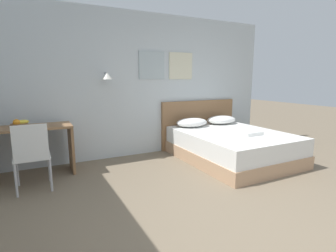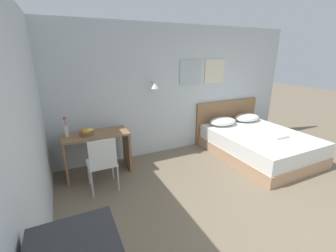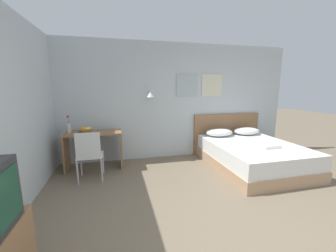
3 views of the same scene
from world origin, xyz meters
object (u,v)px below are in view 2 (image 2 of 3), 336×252
Objects in this scene: bed at (259,144)px; fruit_bowl at (86,132)px; desk_chair at (102,161)px; flower_vase at (66,129)px; desk at (97,146)px; headboard at (227,120)px; pillow_left at (223,121)px; pillow_right at (247,118)px; folded_towel_near_foot at (277,136)px.

fruit_bowl is at bearing 167.90° from bed.
bed is 8.14× the size of fruit_bowl.
flower_vase reaches higher than desk_chair.
desk is 0.62m from desk_chair.
headboard reaches higher than desk_chair.
desk is (-2.82, -0.04, -0.07)m from pillow_left.
folded_towel_near_foot is (-0.26, -1.08, -0.06)m from pillow_right.
headboard is at bearing 90.00° from bed.
pillow_right is (0.73, 0.00, 0.00)m from pillow_left.
bed is 0.92m from pillow_left.
desk reaches higher than bed.
pillow_right is 0.59× the size of desk.
pillow_left is 3.28m from flower_vase.
desk_chair is at bearing -57.30° from flower_vase.
pillow_right is 1.87× the size of flower_vase.
headboard reaches higher than folded_towel_near_foot.
fruit_bowl reaches higher than pillow_left.
pillow_right is 3.71m from fruit_bowl.
pillow_left reaches higher than folded_towel_near_foot.
pillow_left is 1.00× the size of pillow_right.
pillow_left is 2.98m from fruit_bowl.
flower_vase reaches higher than folded_towel_near_foot.
pillow_right is (0.37, 0.77, 0.34)m from bed.
headboard is at bearing 140.45° from pillow_right.
pillow_right is 1.11m from folded_towel_near_foot.
bed is at bearing -12.10° from fruit_bowl.
flower_vase reaches higher than headboard.
desk_chair is 0.89m from flower_vase.
desk_chair reaches higher than pillow_right.
headboard is 5.05× the size of flower_vase.
pillow_right is (0.37, -0.30, 0.10)m from headboard.
desk_chair is (-2.83, -0.66, -0.07)m from pillow_left.
desk is (-3.18, 0.73, 0.27)m from bed.
headboard reaches higher than pillow_right.
desk_chair is 0.68m from fruit_bowl.
fruit_bowl is at bearing -14.13° from flower_vase.
flower_vase is at bearing -175.61° from headboard.
folded_towel_near_foot is 3.60m from fruit_bowl.
fruit_bowl is (-3.70, -0.05, 0.21)m from pillow_right.
fruit_bowl is (-3.34, -0.35, 0.32)m from headboard.
fruit_bowl reaches higher than desk.
pillow_left is 0.73m from pillow_right.
desk is (-3.55, -0.04, -0.07)m from pillow_right.
desk is at bearing 167.07° from bed.
desk is 1.23× the size of desk_chair.
flower_vase is (-0.44, 0.68, 0.37)m from desk_chair.
pillow_right is 3.63m from desk_chair.
flower_vase is at bearing 122.70° from desk_chair.
folded_towel_near_foot is 3.33m from desk_chair.
folded_towel_near_foot is at bearing -103.40° from pillow_right.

